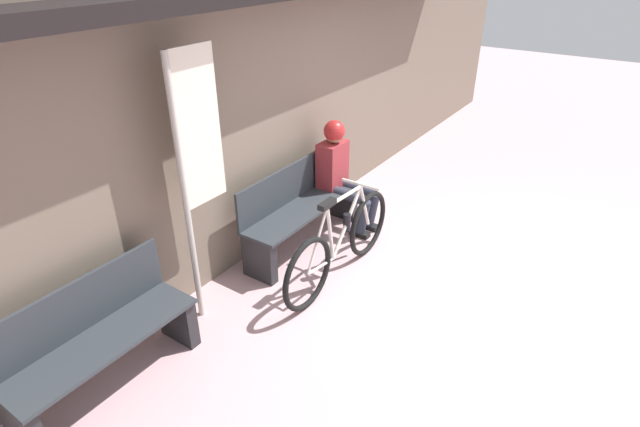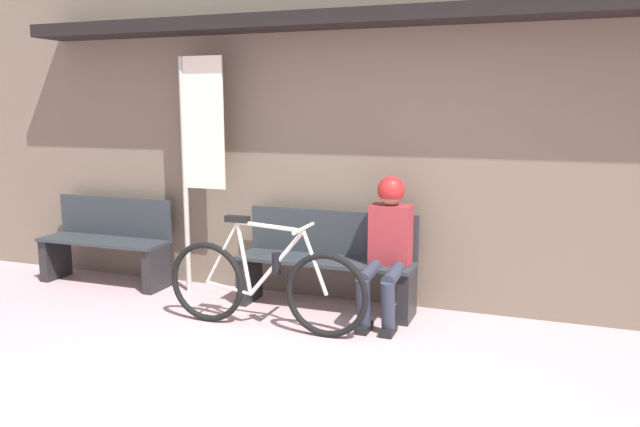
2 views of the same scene
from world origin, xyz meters
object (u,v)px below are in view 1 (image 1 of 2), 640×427
object	(u,v)px
bicycle	(341,244)
person_seated	(341,168)
park_bench_near	(301,210)
park_bench_far	(101,344)
banner_pole	(194,155)

from	to	relation	value
bicycle	person_seated	world-z (taller)	person_seated
park_bench_near	bicycle	distance (m)	0.73
park_bench_near	park_bench_far	xyz separation A→B (m)	(-2.36, -0.00, -0.01)
park_bench_far	banner_pole	distance (m)	1.50
park_bench_near	bicycle	bearing A→B (deg)	-113.30
person_seated	park_bench_far	size ratio (longest dim) A/B	0.90
bicycle	person_seated	distance (m)	1.08
bicycle	banner_pole	distance (m)	1.62
park_bench_near	park_bench_far	size ratio (longest dim) A/B	1.17
person_seated	banner_pole	xyz separation A→B (m)	(-1.87, 0.15, 0.74)
banner_pole	park_bench_near	bearing A→B (deg)	-1.19
bicycle	park_bench_far	bearing A→B (deg)	162.12
park_bench_near	bicycle	xyz separation A→B (m)	(-0.29, -0.67, -0.03)
park_bench_near	park_bench_far	distance (m)	2.36
bicycle	park_bench_near	bearing A→B (deg)	66.70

